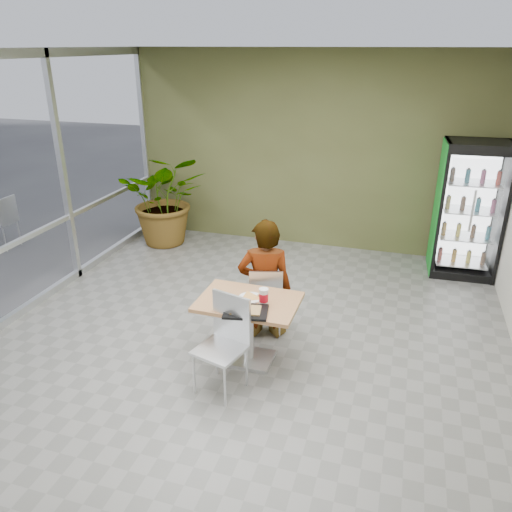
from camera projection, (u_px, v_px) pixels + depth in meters
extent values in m
plane|color=gray|center=(242.00, 350.00, 5.73)|extent=(7.00, 7.00, 0.00)
cube|color=#B2894C|center=(248.00, 302.00, 5.27)|extent=(1.07, 0.75, 0.04)
cylinder|color=silver|center=(249.00, 332.00, 5.42)|extent=(0.11, 0.11, 0.71)
cube|color=silver|center=(249.00, 358.00, 5.55)|extent=(0.53, 0.43, 0.04)
cube|color=silver|center=(266.00, 300.00, 5.98)|extent=(0.47, 0.47, 0.03)
cube|color=silver|center=(266.00, 290.00, 5.72)|extent=(0.38, 0.13, 0.46)
cylinder|color=silver|center=(279.00, 308.00, 6.21)|extent=(0.02, 0.02, 0.41)
cylinder|color=silver|center=(253.00, 308.00, 6.22)|extent=(0.02, 0.02, 0.41)
cylinder|color=silver|center=(280.00, 322.00, 5.90)|extent=(0.02, 0.02, 0.41)
cylinder|color=silver|center=(252.00, 322.00, 5.91)|extent=(0.02, 0.02, 0.41)
cube|color=silver|center=(220.00, 350.00, 4.90)|extent=(0.54, 0.54, 0.03)
cube|color=silver|center=(232.00, 318.00, 4.96)|extent=(0.43, 0.15, 0.52)
cylinder|color=silver|center=(194.00, 373.00, 4.94)|extent=(0.03, 0.03, 0.47)
cylinder|color=silver|center=(225.00, 386.00, 4.75)|extent=(0.03, 0.03, 0.47)
cylinder|color=silver|center=(217.00, 355.00, 5.23)|extent=(0.03, 0.03, 0.47)
cylinder|color=silver|center=(247.00, 366.00, 5.04)|extent=(0.03, 0.03, 0.47)
imported|color=black|center=(265.00, 290.00, 5.87)|extent=(0.73, 0.57, 1.75)
cylinder|color=white|center=(250.00, 298.00, 5.30)|extent=(0.26, 0.26, 0.01)
cylinder|color=white|center=(264.00, 297.00, 5.15)|extent=(0.09, 0.09, 0.16)
cylinder|color=red|center=(264.00, 297.00, 5.16)|extent=(0.10, 0.10, 0.09)
cylinder|color=white|center=(264.00, 289.00, 5.12)|extent=(0.10, 0.10, 0.01)
cube|color=white|center=(223.00, 306.00, 5.12)|extent=(0.20, 0.20, 0.02)
cube|color=black|center=(246.00, 312.00, 5.01)|extent=(0.49, 0.40, 0.02)
cube|color=black|center=(469.00, 210.00, 7.29)|extent=(0.93, 0.74, 2.00)
cube|color=green|center=(436.00, 207.00, 7.41)|extent=(0.04, 0.69, 1.96)
cube|color=silver|center=(471.00, 216.00, 6.98)|extent=(0.72, 0.04, 1.60)
imported|color=#2B6127|center=(166.00, 199.00, 8.53)|extent=(1.76, 1.63, 1.60)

